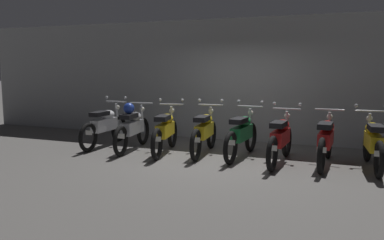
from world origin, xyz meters
The scene contains 10 objects.
ground_plane centered at (0.00, 0.00, 0.00)m, with size 80.00×80.00×0.00m, color #565451.
back_wall centered at (0.00, 2.37, 1.53)m, with size 16.00×0.30×3.06m, color gray.
motorbike_slot_0 centered at (-2.88, 0.37, 0.49)m, with size 0.59×1.95×1.15m.
motorbike_slot_1 centered at (-2.05, 0.23, 0.53)m, with size 0.56×1.95×1.08m.
motorbike_slot_2 centered at (-1.24, 0.21, 0.49)m, with size 0.60×1.94×1.15m.
motorbike_slot_3 centered at (-0.41, 0.42, 0.49)m, with size 0.59×1.95×1.15m.
motorbike_slot_4 centered at (0.41, 0.40, 0.49)m, with size 0.59×1.95×1.15m.
motorbike_slot_5 centered at (1.23, 0.17, 0.49)m, with size 0.59×1.95×1.15m.
motorbike_slot_6 centered at (2.05, 0.32, 0.49)m, with size 0.56×1.95×1.03m.
motorbike_slot_7 centered at (2.87, 0.35, 0.49)m, with size 0.59×1.95×1.15m.
Camera 1 is at (2.38, -7.47, 1.87)m, focal length 37.15 mm.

